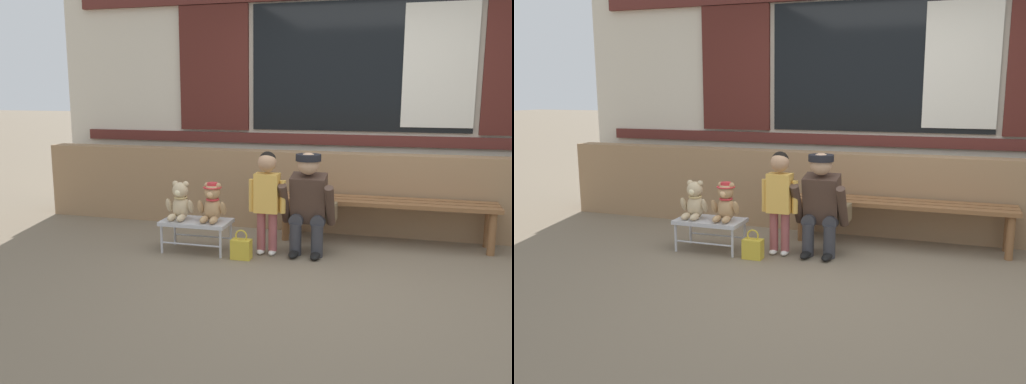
{
  "view_description": "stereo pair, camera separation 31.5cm",
  "coord_description": "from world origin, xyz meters",
  "views": [
    {
      "loc": [
        0.57,
        -4.33,
        1.51
      ],
      "look_at": [
        -0.81,
        0.57,
        0.55
      ],
      "focal_mm": 38.32,
      "sensor_mm": 36.0,
      "label": 1
    },
    {
      "loc": [
        0.87,
        -4.24,
        1.51
      ],
      "look_at": [
        -0.81,
        0.57,
        0.55
      ],
      "focal_mm": 38.32,
      "sensor_mm": 36.0,
      "label": 2
    }
  ],
  "objects": [
    {
      "name": "brick_low_wall",
      "position": [
        0.0,
        1.43,
        0.42
      ],
      "size": [
        7.17,
        0.25,
        0.85
      ],
      "primitive_type": "cube",
      "color": "#997551",
      "rests_on": "ground"
    },
    {
      "name": "handbag_on_ground",
      "position": [
        -0.85,
        0.19,
        0.1
      ],
      "size": [
        0.18,
        0.11,
        0.27
      ],
      "color": "gold",
      "rests_on": "ground"
    },
    {
      "name": "ground_plane",
      "position": [
        0.0,
        0.0,
        0.0
      ],
      "size": [
        60.0,
        60.0,
        0.0
      ],
      "primitive_type": "plane",
      "color": "#756651"
    },
    {
      "name": "small_display_bench",
      "position": [
        -1.33,
        0.32,
        0.27
      ],
      "size": [
        0.64,
        0.36,
        0.3
      ],
      "color": "#BCBCC1",
      "rests_on": "ground"
    },
    {
      "name": "adult_crouching",
      "position": [
        -0.29,
        0.53,
        0.48
      ],
      "size": [
        0.5,
        0.49,
        0.95
      ],
      "color": "#333338",
      "rests_on": "ground"
    },
    {
      "name": "teddy_bear_with_hat",
      "position": [
        -1.17,
        0.32,
        0.47
      ],
      "size": [
        0.28,
        0.27,
        0.36
      ],
      "color": "tan",
      "rests_on": "small_display_bench"
    },
    {
      "name": "child_standing",
      "position": [
        -0.66,
        0.4,
        0.59
      ],
      "size": [
        0.35,
        0.18,
        0.96
      ],
      "color": "#994C4C",
      "rests_on": "ground"
    },
    {
      "name": "wooden_bench_long",
      "position": [
        0.37,
        1.06,
        0.37
      ],
      "size": [
        2.1,
        0.4,
        0.44
      ],
      "color": "brown",
      "rests_on": "ground"
    },
    {
      "name": "teddy_bear_plain",
      "position": [
        -1.49,
        0.32,
        0.46
      ],
      "size": [
        0.28,
        0.26,
        0.36
      ],
      "color": "#CCB289",
      "rests_on": "small_display_bench"
    },
    {
      "name": "shop_facade",
      "position": [
        0.0,
        1.94,
        1.86
      ],
      "size": [
        7.32,
        0.26,
        3.72
      ],
      "color": "beige",
      "rests_on": "ground"
    }
  ]
}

